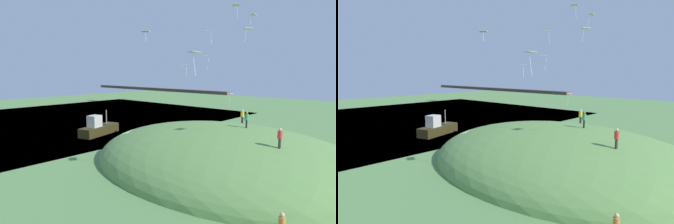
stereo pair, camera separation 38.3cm
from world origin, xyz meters
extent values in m
plane|color=#588548|center=(0.00, 0.00, 0.00)|extent=(160.00, 160.00, 0.00)
cube|color=navy|center=(-28.34, 0.00, -0.20)|extent=(49.81, 80.00, 0.40)
ellipsoid|color=#5E8B46|center=(10.49, 3.03, 0.00)|extent=(29.55, 21.88, 7.84)
cube|color=brown|center=(-28.34, 31.54, 4.78)|extent=(44.83, 1.80, 0.70)
cube|color=#332C12|center=(-10.71, 2.73, 0.66)|extent=(3.93, 7.13, 1.31)
cube|color=#BAB6AD|center=(-10.42, 1.75, 2.15)|extent=(1.89, 2.08, 1.67)
cylinder|color=gray|center=(-11.20, 4.36, 2.39)|extent=(0.14, 0.14, 2.15)
cube|color=black|center=(12.33, 4.03, 4.25)|extent=(0.17, 0.24, 0.76)
cylinder|color=#349351|center=(12.33, 4.03, 4.93)|extent=(0.47, 0.47, 0.60)
sphere|color=#A0754F|center=(12.33, 4.03, 5.35)|extent=(0.23, 0.23, 0.23)
cylinder|color=orange|center=(20.08, -6.62, 1.20)|extent=(0.48, 0.48, 0.68)
sphere|color=tan|center=(20.08, -6.62, 1.67)|extent=(0.26, 0.26, 0.26)
cube|color=#322930|center=(8.98, 9.44, 3.56)|extent=(0.27, 0.21, 0.83)
cylinder|color=gold|center=(8.98, 9.44, 4.30)|extent=(0.56, 0.56, 0.65)
sphere|color=beige|center=(8.98, 9.44, 4.75)|extent=(0.25, 0.25, 0.25)
cube|color=#352927|center=(17.02, 0.44, 3.77)|extent=(0.23, 0.22, 0.76)
cylinder|color=red|center=(17.02, 0.44, 4.45)|extent=(0.53, 0.53, 0.60)
sphere|color=#EFB498|center=(17.02, 0.44, 4.86)|extent=(0.23, 0.23, 0.23)
cube|color=white|center=(7.47, 3.97, 10.90)|extent=(1.06, 1.09, 0.04)
cylinder|color=white|center=(7.69, 4.00, 10.06)|extent=(0.14, 0.15, 1.22)
cube|color=white|center=(6.00, 12.30, 17.64)|extent=(1.05, 0.92, 0.20)
cylinder|color=white|center=(6.19, 12.40, 16.63)|extent=(0.16, 0.10, 1.59)
cube|color=white|center=(8.20, -0.41, 9.88)|extent=(0.84, 0.79, 0.05)
cylinder|color=white|center=(8.38, -0.46, 9.24)|extent=(0.09, 0.09, 0.94)
cube|color=white|center=(3.77, -1.22, 13.26)|extent=(0.97, 0.85, 0.12)
cylinder|color=white|center=(4.00, -1.44, 12.65)|extent=(0.08, 0.04, 0.82)
cube|color=#F4DCD4|center=(11.85, 4.59, 13.36)|extent=(0.94, 0.97, 0.11)
cylinder|color=#F4DCD4|center=(11.72, 4.30, 12.61)|extent=(0.16, 0.10, 1.10)
cube|color=white|center=(9.80, 9.64, 15.60)|extent=(0.73, 0.58, 0.17)
cylinder|color=white|center=(9.57, 9.44, 14.94)|extent=(0.08, 0.14, 1.00)
cube|color=#F5D8D4|center=(6.26, 11.50, 6.46)|extent=(0.67, 0.75, 0.09)
cylinder|color=#F5D8D4|center=(6.06, 11.35, 5.67)|extent=(0.09, 0.12, 1.27)
cube|color=white|center=(5.51, 7.04, 13.98)|extent=(1.03, 0.98, 0.06)
cylinder|color=white|center=(5.81, 7.25, 13.12)|extent=(0.19, 0.08, 1.30)
cube|color=white|center=(11.50, -3.47, 10.79)|extent=(1.30, 1.13, 0.09)
cylinder|color=white|center=(11.41, -3.21, 9.74)|extent=(0.22, 0.14, 1.57)
camera|label=1|loc=(25.47, -21.59, 9.31)|focal=31.04mm
camera|label=2|loc=(25.75, -21.33, 9.31)|focal=31.04mm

